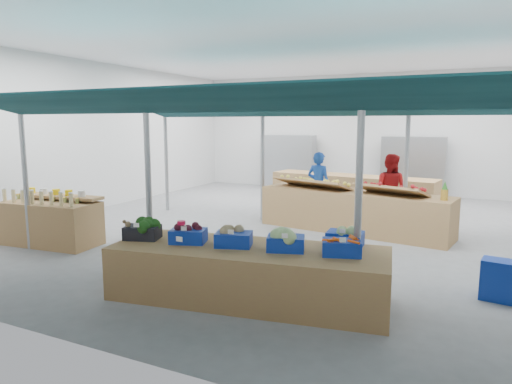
% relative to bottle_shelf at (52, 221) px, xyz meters
% --- Properties ---
extents(floor, '(13.00, 13.00, 0.00)m').
position_rel_bottle_shelf_xyz_m(floor, '(3.88, 3.55, -0.48)').
color(floor, slate).
rests_on(floor, ground).
extents(hall, '(13.00, 13.00, 13.00)m').
position_rel_bottle_shelf_xyz_m(hall, '(3.88, 4.99, 2.17)').
color(hall, silver).
rests_on(hall, ground).
extents(pole_grid, '(10.00, 4.60, 3.00)m').
position_rel_bottle_shelf_xyz_m(pole_grid, '(4.63, 1.80, 1.34)').
color(pole_grid, gray).
rests_on(pole_grid, floor).
extents(awnings, '(9.50, 7.08, 0.30)m').
position_rel_bottle_shelf_xyz_m(awnings, '(4.63, 1.80, 2.30)').
color(awnings, '#0B292F').
rests_on(awnings, pole_grid).
extents(back_shelving_left, '(2.00, 0.50, 2.00)m').
position_rel_bottle_shelf_xyz_m(back_shelving_left, '(1.38, 9.55, 0.52)').
color(back_shelving_left, '#B23F33').
rests_on(back_shelving_left, floor).
extents(back_shelving_right, '(2.00, 0.50, 2.00)m').
position_rel_bottle_shelf_xyz_m(back_shelving_right, '(5.88, 9.55, 0.52)').
color(back_shelving_right, '#B23F33').
rests_on(back_shelving_right, floor).
extents(bottle_shelf, '(2.06, 1.35, 1.16)m').
position_rel_bottle_shelf_xyz_m(bottle_shelf, '(0.00, 0.00, 0.00)').
color(bottle_shelf, olive).
rests_on(bottle_shelf, floor).
extents(veg_counter, '(4.02, 1.88, 0.75)m').
position_rel_bottle_shelf_xyz_m(veg_counter, '(4.96, -0.91, -0.10)').
color(veg_counter, olive).
rests_on(veg_counter, floor).
extents(fruit_counter, '(4.45, 1.69, 0.93)m').
position_rel_bottle_shelf_xyz_m(fruit_counter, '(5.31, 3.78, -0.01)').
color(fruit_counter, olive).
rests_on(fruit_counter, floor).
extents(far_counter, '(5.11, 1.72, 0.90)m').
position_rel_bottle_shelf_xyz_m(far_counter, '(4.40, 7.20, -0.02)').
color(far_counter, olive).
rests_on(far_counter, floor).
extents(crate_stack, '(0.52, 0.40, 0.58)m').
position_rel_bottle_shelf_xyz_m(crate_stack, '(8.16, 0.58, -0.19)').
color(crate_stack, '#0D2C96').
rests_on(crate_stack, floor).
extents(vendor_left, '(0.69, 0.51, 1.74)m').
position_rel_bottle_shelf_xyz_m(vendor_left, '(4.11, 4.88, 0.39)').
color(vendor_left, '#163E93').
rests_on(vendor_left, floor).
extents(vendor_right, '(0.94, 0.78, 1.74)m').
position_rel_bottle_shelf_xyz_m(vendor_right, '(5.91, 4.88, 0.39)').
color(vendor_right, maroon).
rests_on(vendor_right, floor).
extents(crate_broccoli, '(0.58, 0.49, 0.35)m').
position_rel_bottle_shelf_xyz_m(crate_broccoli, '(3.32, -1.17, 0.43)').
color(crate_broccoli, black).
rests_on(crate_broccoli, veg_counter).
extents(crate_beets, '(0.58, 0.49, 0.29)m').
position_rel_bottle_shelf_xyz_m(crate_beets, '(4.06, -1.05, 0.41)').
color(crate_beets, '#0D2C96').
rests_on(crate_beets, veg_counter).
extents(crate_celeriac, '(0.58, 0.49, 0.31)m').
position_rel_bottle_shelf_xyz_m(crate_celeriac, '(4.75, -0.94, 0.42)').
color(crate_celeriac, '#0D2C96').
rests_on(crate_celeriac, veg_counter).
extents(crate_cabbage, '(0.58, 0.49, 0.35)m').
position_rel_bottle_shelf_xyz_m(crate_cabbage, '(5.49, -0.82, 0.43)').
color(crate_cabbage, '#0D2C96').
rests_on(crate_cabbage, veg_counter).
extents(crate_carrots, '(0.58, 0.49, 0.29)m').
position_rel_bottle_shelf_xyz_m(crate_carrots, '(6.23, -0.70, 0.39)').
color(crate_carrots, '#0D2C96').
rests_on(crate_carrots, veg_counter).
extents(sparrow, '(0.12, 0.09, 0.11)m').
position_rel_bottle_shelf_xyz_m(sparrow, '(3.17, -1.33, 0.52)').
color(sparrow, brown).
rests_on(sparrow, crate_broccoli).
extents(pole_ribbon, '(0.12, 0.12, 0.28)m').
position_rel_bottle_shelf_xyz_m(pole_ribbon, '(4.12, -1.30, 0.60)').
color(pole_ribbon, red).
rests_on(pole_ribbon, pole_grid).
extents(apple_heap_yellow, '(2.02, 1.25, 0.27)m').
position_rel_bottle_shelf_xyz_m(apple_heap_yellow, '(4.27, 3.84, 0.62)').
color(apple_heap_yellow, '#997247').
rests_on(apple_heap_yellow, fruit_counter).
extents(apple_heap_red, '(1.64, 1.12, 0.27)m').
position_rel_bottle_shelf_xyz_m(apple_heap_red, '(6.16, 3.54, 0.62)').
color(apple_heap_red, '#997247').
rests_on(apple_heap_red, fruit_counter).
extents(pineapple, '(0.14, 0.14, 0.39)m').
position_rel_bottle_shelf_xyz_m(pineapple, '(7.23, 3.37, 0.64)').
color(pineapple, '#8C6019').
rests_on(pineapple, fruit_counter).
extents(crate_extra, '(0.52, 0.42, 0.32)m').
position_rel_bottle_shelf_xyz_m(crate_extra, '(6.16, -0.23, 0.42)').
color(crate_extra, '#0D2C96').
rests_on(crate_extra, veg_counter).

